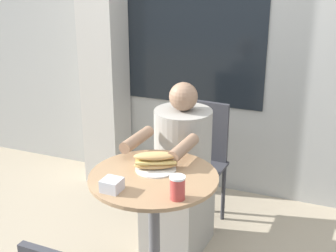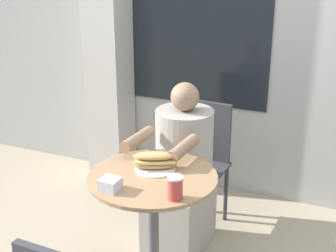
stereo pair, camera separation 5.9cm
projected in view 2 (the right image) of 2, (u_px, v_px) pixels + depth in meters
The scene contains 8 objects.
storefront_wall at pixel (236, 14), 3.38m from camera, with size 8.00×0.09×2.80m.
lattice_pillar at pixel (108, 37), 3.63m from camera, with size 0.29×0.29×2.40m.
cafe_table at pixel (153, 211), 2.44m from camera, with size 0.66×0.66×0.76m.
diner_chair at pixel (201, 153), 3.21m from camera, with size 0.40×0.40×0.87m.
seated_diner at pixel (181, 181), 2.93m from camera, with size 0.38×0.65×1.10m.
sandwich_on_plate at pixel (155, 162), 2.42m from camera, with size 0.24×0.21×0.10m.
drink_cup at pixel (175, 188), 2.12m from camera, with size 0.07×0.07×0.11m.
napkin_box at pixel (110, 184), 2.21m from camera, with size 0.09×0.09×0.06m.
Camera 2 is at (0.92, -1.92, 1.82)m, focal length 50.00 mm.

